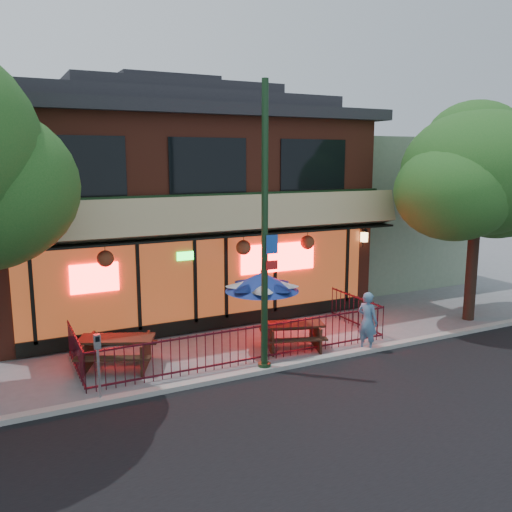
{
  "coord_description": "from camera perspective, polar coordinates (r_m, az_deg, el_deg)",
  "views": [
    {
      "loc": [
        -5.86,
        -11.72,
        5.23
      ],
      "look_at": [
        0.96,
        2.0,
        2.44
      ],
      "focal_mm": 38.0,
      "sensor_mm": 36.0,
      "label": 1
    }
  ],
  "objects": [
    {
      "name": "ground",
      "position": [
        14.11,
        0.12,
        -11.42
      ],
      "size": [
        80.0,
        80.0,
        0.0
      ],
      "primitive_type": "plane",
      "color": "gray",
      "rests_on": "ground"
    },
    {
      "name": "pedestrian",
      "position": [
        15.19,
        11.65,
        -6.75
      ],
      "size": [
        0.58,
        0.7,
        1.65
      ],
      "primitive_type": "imported",
      "rotation": [
        0.0,
        0.0,
        1.92
      ],
      "color": "teal",
      "rests_on": "ground"
    },
    {
      "name": "curb",
      "position": [
        13.67,
        1.08,
        -11.88
      ],
      "size": [
        80.0,
        0.25,
        0.12
      ],
      "primitive_type": "cube",
      "color": "#999993",
      "rests_on": "ground"
    },
    {
      "name": "parking_meter_near",
      "position": [
        12.21,
        -16.3,
        -10.14
      ],
      "size": [
        0.14,
        0.12,
        1.54
      ],
      "color": "#979AA0",
      "rests_on": "ground"
    },
    {
      "name": "picnic_table_left",
      "position": [
        14.24,
        -14.43,
        -9.34
      ],
      "size": [
        2.25,
        2.04,
        0.79
      ],
      "color": "#372014",
      "rests_on": "ground"
    },
    {
      "name": "picnic_table_right",
      "position": [
        15.18,
        3.88,
        -7.96
      ],
      "size": [
        2.0,
        1.75,
        0.72
      ],
      "color": "#391E14",
      "rests_on": "ground"
    },
    {
      "name": "neighbor_building",
      "position": [
        24.56,
        10.99,
        4.93
      ],
      "size": [
        6.0,
        7.0,
        6.0
      ],
      "primitive_type": "cube",
      "color": "gray",
      "rests_on": "ground"
    },
    {
      "name": "patio_umbrella",
      "position": [
        14.56,
        0.64,
        -2.7
      ],
      "size": [
        1.99,
        1.99,
        2.28
      ],
      "color": "gray",
      "rests_on": "ground"
    },
    {
      "name": "patio_fence",
      "position": [
        14.32,
        -0.78,
        -8.41
      ],
      "size": [
        8.44,
        2.62,
        1.0
      ],
      "color": "#400D19",
      "rests_on": "ground"
    },
    {
      "name": "restaurant_building",
      "position": [
        19.76,
        -9.2,
        6.99
      ],
      "size": [
        12.96,
        9.49,
        8.05
      ],
      "color": "maroon",
      "rests_on": "ground"
    },
    {
      "name": "street_light",
      "position": [
        12.92,
        0.94,
        1.06
      ],
      "size": [
        0.43,
        0.32,
        7.0
      ],
      "color": "#17341B",
      "rests_on": "ground"
    },
    {
      "name": "asphalt_street",
      "position": [
        9.72,
        17.53,
        -22.74
      ],
      "size": [
        80.0,
        11.0,
        0.0
      ],
      "primitive_type": "cube",
      "color": "black",
      "rests_on": "ground"
    },
    {
      "name": "street_tree_right",
      "position": [
        18.57,
        22.32,
        8.73
      ],
      "size": [
        4.8,
        4.8,
        7.02
      ],
      "color": "#301F18",
      "rests_on": "ground"
    }
  ]
}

